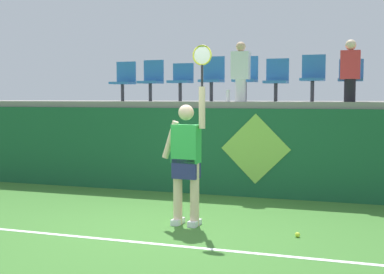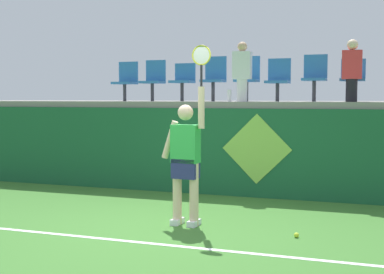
# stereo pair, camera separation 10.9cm
# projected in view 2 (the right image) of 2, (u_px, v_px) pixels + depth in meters

# --- Properties ---
(ground_plane) EXTENTS (40.00, 40.00, 0.00)m
(ground_plane) POSITION_uv_depth(u_px,v_px,m) (160.00, 229.00, 7.25)
(ground_plane) COLOR #3D752D
(court_back_wall) EXTENTS (13.79, 0.20, 1.61)m
(court_back_wall) POSITION_uv_depth(u_px,v_px,m) (218.00, 151.00, 9.83)
(court_back_wall) COLOR #195633
(court_back_wall) RESTS_ON ground_plane
(spectator_platform) EXTENTS (13.79, 2.99, 0.12)m
(spectator_platform) POSITION_uv_depth(u_px,v_px,m) (238.00, 104.00, 11.13)
(spectator_platform) COLOR gray
(spectator_platform) RESTS_ON court_back_wall
(court_baseline_stripe) EXTENTS (12.41, 0.08, 0.01)m
(court_baseline_stripe) POSITION_uv_depth(u_px,v_px,m) (139.00, 242.00, 6.60)
(court_baseline_stripe) COLOR white
(court_baseline_stripe) RESTS_ON ground_plane
(tennis_player) EXTENTS (0.75, 0.29, 2.53)m
(tennis_player) POSITION_uv_depth(u_px,v_px,m) (186.00, 157.00, 7.43)
(tennis_player) COLOR white
(tennis_player) RESTS_ON ground_plane
(tennis_ball) EXTENTS (0.07, 0.07, 0.07)m
(tennis_ball) POSITION_uv_depth(u_px,v_px,m) (296.00, 235.00, 6.83)
(tennis_ball) COLOR #D1E533
(tennis_ball) RESTS_ON ground_plane
(water_bottle) EXTENTS (0.08, 0.08, 0.22)m
(water_bottle) POSITION_uv_depth(u_px,v_px,m) (229.00, 96.00, 9.88)
(water_bottle) COLOR white
(water_bottle) RESTS_ON spectator_platform
(stadium_chair_0) EXTENTS (0.44, 0.42, 0.84)m
(stadium_chair_0) POSITION_uv_depth(u_px,v_px,m) (126.00, 79.00, 11.25)
(stadium_chair_0) COLOR #38383D
(stadium_chair_0) RESTS_ON spectator_platform
(stadium_chair_1) EXTENTS (0.44, 0.42, 0.86)m
(stadium_chair_1) POSITION_uv_depth(u_px,v_px,m) (154.00, 78.00, 11.04)
(stadium_chair_1) COLOR #38383D
(stadium_chair_1) RESTS_ON spectator_platform
(stadium_chair_2) EXTENTS (0.44, 0.42, 0.78)m
(stadium_chair_2) POSITION_uv_depth(u_px,v_px,m) (183.00, 79.00, 10.81)
(stadium_chair_2) COLOR #38383D
(stadium_chair_2) RESTS_ON spectator_platform
(stadium_chair_3) EXTENTS (0.44, 0.42, 0.91)m
(stadium_chair_3) POSITION_uv_depth(u_px,v_px,m) (214.00, 76.00, 10.60)
(stadium_chair_3) COLOR #38383D
(stadium_chair_3) RESTS_ON spectator_platform
(stadium_chair_4) EXTENTS (0.44, 0.42, 0.89)m
(stadium_chair_4) POSITION_uv_depth(u_px,v_px,m) (248.00, 76.00, 10.37)
(stadium_chair_4) COLOR #38383D
(stadium_chair_4) RESTS_ON spectator_platform
(stadium_chair_5) EXTENTS (0.44, 0.42, 0.84)m
(stadium_chair_5) POSITION_uv_depth(u_px,v_px,m) (278.00, 78.00, 10.18)
(stadium_chair_5) COLOR #38383D
(stadium_chair_5) RESTS_ON spectator_platform
(stadium_chair_6) EXTENTS (0.44, 0.42, 0.89)m
(stadium_chair_6) POSITION_uv_depth(u_px,v_px,m) (315.00, 75.00, 9.95)
(stadium_chair_6) COLOR #38383D
(stadium_chair_6) RESTS_ON spectator_platform
(stadium_chair_7) EXTENTS (0.44, 0.42, 0.79)m
(stadium_chair_7) POSITION_uv_depth(u_px,v_px,m) (353.00, 77.00, 9.71)
(stadium_chair_7) COLOR #38383D
(stadium_chair_7) RESTS_ON spectator_platform
(spectator_0) EXTENTS (0.34, 0.20, 1.12)m
(spectator_0) POSITION_uv_depth(u_px,v_px,m) (242.00, 71.00, 9.95)
(spectator_0) COLOR white
(spectator_0) RESTS_ON spectator_platform
(spectator_1) EXTENTS (0.34, 0.20, 1.10)m
(spectator_1) POSITION_uv_depth(u_px,v_px,m) (352.00, 69.00, 9.32)
(spectator_1) COLOR black
(spectator_1) RESTS_ON spectator_platform
(wall_signage_mount) EXTENTS (1.27, 0.01, 1.52)m
(wall_signage_mount) POSITION_uv_depth(u_px,v_px,m) (256.00, 198.00, 9.55)
(wall_signage_mount) COLOR #195633
(wall_signage_mount) RESTS_ON ground_plane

